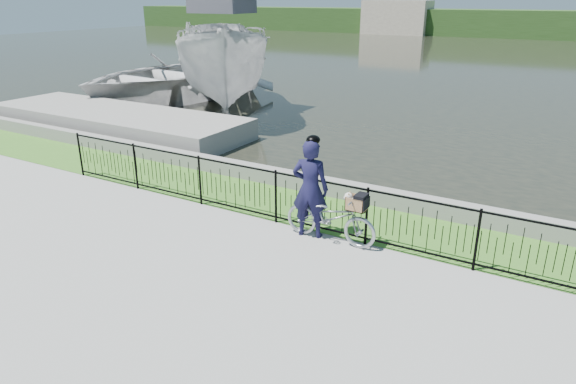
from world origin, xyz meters
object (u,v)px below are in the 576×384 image
Objects in this scene: boat_near at (224,63)px; boat_far at (173,77)px; cyclist at (310,188)px; dock at (116,121)px; bicycle_rig at (331,217)px.

boat_near is 3.98m from boat_far.
boat_near reaches higher than cyclist.
dock is 5.35× the size of bicycle_rig.
dock is 1.04× the size of boat_near.
bicycle_rig reaches higher than dock.
bicycle_rig is at bearing -1.20° from cyclist.
boat_far reaches higher than bicycle_rig.
boat_near is at bearing 74.13° from dock.
cyclist is at bearing 178.80° from bicycle_rig.
boat_near is (1.32, 4.65, 1.59)m from dock.
boat_near is at bearing 134.44° from cyclist.
dock is 11.14m from bicycle_rig.
boat_near is at bearing 135.92° from bicycle_rig.
boat_near reaches higher than dock.
boat_far reaches higher than dock.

